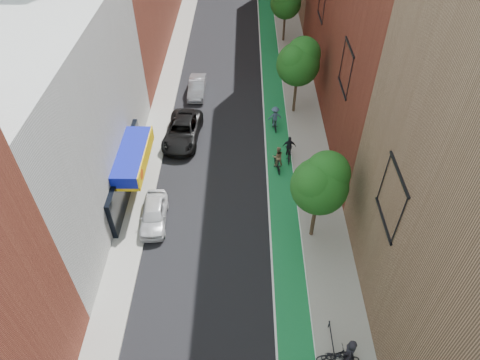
{
  "coord_description": "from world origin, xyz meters",
  "views": [
    {
      "loc": [
        1.22,
        -7.68,
        21.36
      ],
      "look_at": [
        1.01,
        13.55,
        1.5
      ],
      "focal_mm": 32.0,
      "sensor_mm": 36.0,
      "label": 1
    }
  ],
  "objects_px": {
    "parked_car_white": "(154,214)",
    "cyclist_lane_far": "(275,119)",
    "cyclist_lane_near": "(277,160)",
    "cyclist_lane_mid": "(289,151)",
    "parked_car_silver": "(197,87)",
    "pedestrian": "(350,351)",
    "parked_car_black": "(183,131)"
  },
  "relations": [
    {
      "from": "cyclist_lane_far",
      "to": "cyclist_lane_near",
      "type": "bearing_deg",
      "value": 79.59
    },
    {
      "from": "cyclist_lane_near",
      "to": "cyclist_lane_mid",
      "type": "distance_m",
      "value": 1.5
    },
    {
      "from": "parked_car_white",
      "to": "parked_car_black",
      "type": "distance_m",
      "value": 8.96
    },
    {
      "from": "parked_car_black",
      "to": "cyclist_lane_far",
      "type": "xyz_separation_m",
      "value": [
        7.48,
        1.5,
        0.17
      ]
    },
    {
      "from": "cyclist_lane_far",
      "to": "pedestrian",
      "type": "distance_m",
      "value": 19.8
    },
    {
      "from": "parked_car_black",
      "to": "cyclist_lane_near",
      "type": "bearing_deg",
      "value": -21.56
    },
    {
      "from": "parked_car_silver",
      "to": "cyclist_lane_near",
      "type": "bearing_deg",
      "value": -56.51
    },
    {
      "from": "cyclist_lane_near",
      "to": "pedestrian",
      "type": "distance_m",
      "value": 14.79
    },
    {
      "from": "cyclist_lane_far",
      "to": "pedestrian",
      "type": "xyz_separation_m",
      "value": [
        2.73,
        -19.61,
        0.01
      ]
    },
    {
      "from": "parked_car_silver",
      "to": "parked_car_black",
      "type": "bearing_deg",
      "value": -94.26
    },
    {
      "from": "parked_car_silver",
      "to": "pedestrian",
      "type": "xyz_separation_m",
      "value": [
        9.63,
        -25.07,
        0.29
      ]
    },
    {
      "from": "parked_car_white",
      "to": "pedestrian",
      "type": "relative_size",
      "value": 2.46
    },
    {
      "from": "cyclist_lane_near",
      "to": "cyclist_lane_mid",
      "type": "height_order",
      "value": "cyclist_lane_mid"
    },
    {
      "from": "cyclist_lane_near",
      "to": "cyclist_lane_far",
      "type": "xyz_separation_m",
      "value": [
        0.06,
        5.08,
        0.14
      ]
    },
    {
      "from": "parked_car_black",
      "to": "parked_car_silver",
      "type": "height_order",
      "value": "parked_car_black"
    },
    {
      "from": "cyclist_lane_near",
      "to": "parked_car_silver",
      "type": "bearing_deg",
      "value": -67.36
    },
    {
      "from": "parked_car_black",
      "to": "cyclist_lane_mid",
      "type": "height_order",
      "value": "cyclist_lane_mid"
    },
    {
      "from": "cyclist_lane_far",
      "to": "pedestrian",
      "type": "bearing_deg",
      "value": 88.12
    },
    {
      "from": "parked_car_black",
      "to": "cyclist_lane_mid",
      "type": "distance_m",
      "value": 8.71
    },
    {
      "from": "pedestrian",
      "to": "cyclist_lane_mid",
      "type": "bearing_deg",
      "value": -157.72
    },
    {
      "from": "parked_car_silver",
      "to": "pedestrian",
      "type": "height_order",
      "value": "pedestrian"
    },
    {
      "from": "parked_car_white",
      "to": "cyclist_lane_near",
      "type": "distance_m",
      "value": 9.91
    },
    {
      "from": "cyclist_lane_near",
      "to": "pedestrian",
      "type": "bearing_deg",
      "value": 90.45
    },
    {
      "from": "parked_car_silver",
      "to": "cyclist_lane_far",
      "type": "height_order",
      "value": "cyclist_lane_far"
    },
    {
      "from": "parked_car_white",
      "to": "parked_car_silver",
      "type": "distance_m",
      "value": 15.93
    },
    {
      "from": "parked_car_white",
      "to": "cyclist_lane_mid",
      "type": "relative_size",
      "value": 2.0
    },
    {
      "from": "parked_car_silver",
      "to": "cyclist_lane_near",
      "type": "xyz_separation_m",
      "value": [
        6.85,
        -10.54,
        0.14
      ]
    },
    {
      "from": "parked_car_white",
      "to": "cyclist_lane_far",
      "type": "xyz_separation_m",
      "value": [
        8.41,
        10.4,
        0.27
      ]
    },
    {
      "from": "parked_car_black",
      "to": "cyclist_lane_mid",
      "type": "relative_size",
      "value": 2.81
    },
    {
      "from": "parked_car_silver",
      "to": "pedestrian",
      "type": "distance_m",
      "value": 26.85
    },
    {
      "from": "parked_car_silver",
      "to": "parked_car_white",
      "type": "bearing_deg",
      "value": -94.95
    },
    {
      "from": "cyclist_lane_mid",
      "to": "pedestrian",
      "type": "distance_m",
      "value": 15.81
    }
  ]
}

